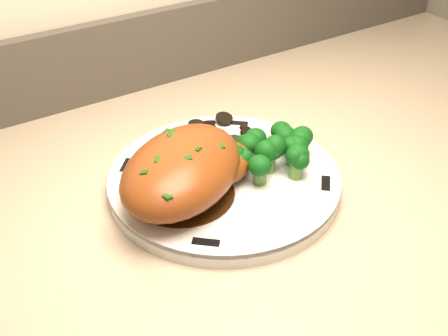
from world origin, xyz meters
TOP-DOWN VIEW (x-y plane):
  - plate at (0.18, 1.69)m, footprint 0.35×0.35m
  - rim_accent_0 at (0.26, 1.78)m, footprint 0.03×0.03m
  - rim_accent_1 at (0.09, 1.77)m, footprint 0.03×0.03m
  - rim_accent_2 at (0.10, 1.60)m, footprint 0.03×0.03m
  - rim_accent_3 at (0.27, 1.61)m, footprint 0.03×0.03m
  - gravy_pool at (0.12, 1.68)m, footprint 0.12×0.12m
  - chicken_breast at (0.13, 1.69)m, footprint 0.22×0.19m
  - mushroom_pile at (0.21, 1.76)m, footprint 0.10×0.07m
  - broccoli_florets at (0.24, 1.68)m, footprint 0.11×0.10m

SIDE VIEW (x-z plane):
  - plate at x=0.18m, z-range 0.92..0.94m
  - rim_accent_0 at x=0.26m, z-range 0.94..0.95m
  - rim_accent_1 at x=0.09m, z-range 0.94..0.95m
  - rim_accent_2 at x=0.10m, z-range 0.94..0.95m
  - rim_accent_3 at x=0.27m, z-range 0.94..0.95m
  - gravy_pool at x=0.12m, z-range 0.94..0.95m
  - mushroom_pile at x=0.21m, z-range 0.94..0.96m
  - broccoli_florets at x=0.24m, z-range 0.95..0.98m
  - chicken_breast at x=0.13m, z-range 0.94..1.01m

